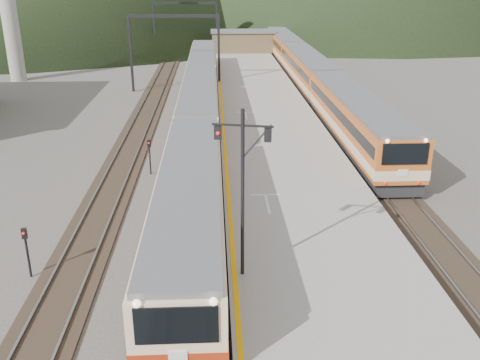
{
  "coord_description": "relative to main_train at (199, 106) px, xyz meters",
  "views": [
    {
      "loc": [
        1.16,
        -2.86,
        12.04
      ],
      "look_at": [
        2.44,
        22.85,
        2.0
      ],
      "focal_mm": 40.0,
      "sensor_mm": 36.0,
      "label": 1
    }
  ],
  "objects": [
    {
      "name": "track_main",
      "position": [
        0.0,
        0.64,
        -1.93
      ],
      "size": [
        2.6,
        200.0,
        0.23
      ],
      "color": "black",
      "rests_on": "ground"
    },
    {
      "name": "track_far",
      "position": [
        -5.0,
        0.64,
        -1.93
      ],
      "size": [
        2.6,
        200.0,
        0.23
      ],
      "color": "black",
      "rests_on": "ground"
    },
    {
      "name": "track_second",
      "position": [
        11.5,
        0.64,
        -1.93
      ],
      "size": [
        2.6,
        200.0,
        0.23
      ],
      "color": "black",
      "rests_on": "ground"
    },
    {
      "name": "platform",
      "position": [
        5.6,
        -1.36,
        -1.5
      ],
      "size": [
        8.0,
        100.0,
        1.0
      ],
      "primitive_type": "cube",
      "color": "gray",
      "rests_on": "ground"
    },
    {
      "name": "gantry_near",
      "position": [
        -2.85,
        15.64,
        3.59
      ],
      "size": [
        9.55,
        0.25,
        8.0
      ],
      "color": "black",
      "rests_on": "ground"
    },
    {
      "name": "gantry_far",
      "position": [
        -2.85,
        40.64,
        3.59
      ],
      "size": [
        9.55,
        0.25,
        8.0
      ],
      "color": "black",
      "rests_on": "ground"
    },
    {
      "name": "station_shed",
      "position": [
        5.6,
        38.64,
        0.57
      ],
      "size": [
        9.4,
        4.4,
        3.1
      ],
      "color": "brown",
      "rests_on": "platform"
    },
    {
      "name": "main_train",
      "position": [
        0.0,
        0.0,
        0.0
      ],
      "size": [
        2.9,
        59.41,
        3.53
      ],
      "color": "beige",
      "rests_on": "track_main"
    },
    {
      "name": "second_train",
      "position": [
        11.5,
        16.53,
        0.12
      ],
      "size": [
        3.09,
        63.42,
        3.78
      ],
      "color": "#BC5920",
      "rests_on": "track_second"
    },
    {
      "name": "signal_mast",
      "position": [
        2.16,
        -24.05,
        3.04
      ],
      "size": [
        2.16,
        0.62,
        6.6
      ],
      "color": "black",
      "rests_on": "platform"
    },
    {
      "name": "short_signal_b",
      "position": [
        -2.94,
        -10.04,
        -0.53
      ],
      "size": [
        0.26,
        0.22,
        2.27
      ],
      "color": "black",
      "rests_on": "ground"
    },
    {
      "name": "short_signal_c",
      "position": [
        -6.7,
        -22.21,
        -0.53
      ],
      "size": [
        0.25,
        0.21,
        2.27
      ],
      "color": "black",
      "rests_on": "ground"
    }
  ]
}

